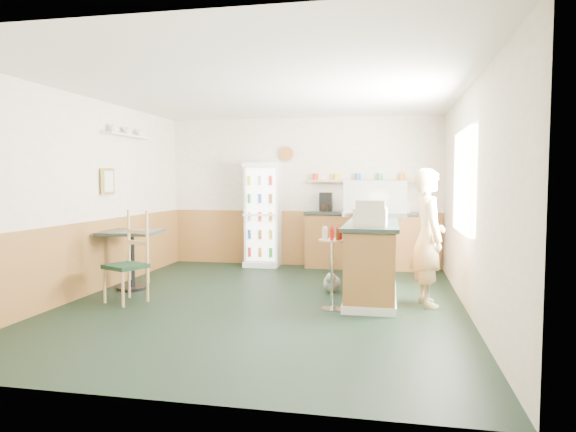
% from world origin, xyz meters
% --- Properties ---
extents(ground, '(6.00, 6.00, 0.00)m').
position_xyz_m(ground, '(0.00, 0.00, 0.00)').
color(ground, black).
rests_on(ground, ground).
extents(room_envelope, '(5.04, 6.02, 2.72)m').
position_xyz_m(room_envelope, '(-0.23, 0.73, 1.52)').
color(room_envelope, '#F0E1CC').
rests_on(room_envelope, ground).
extents(service_counter, '(0.68, 3.01, 1.01)m').
position_xyz_m(service_counter, '(1.35, 1.07, 0.46)').
color(service_counter, '#986531').
rests_on(service_counter, ground).
extents(back_counter, '(2.24, 0.42, 1.69)m').
position_xyz_m(back_counter, '(1.19, 2.80, 0.55)').
color(back_counter, '#986531').
rests_on(back_counter, ground).
extents(drinks_fridge, '(0.62, 0.53, 1.88)m').
position_xyz_m(drinks_fridge, '(-0.69, 2.74, 0.94)').
color(drinks_fridge, white).
rests_on(drinks_fridge, ground).
extents(display_case, '(0.96, 0.50, 0.55)m').
position_xyz_m(display_case, '(1.35, 1.69, 1.28)').
color(display_case, silver).
rests_on(display_case, service_counter).
extents(cash_register, '(0.40, 0.42, 0.22)m').
position_xyz_m(cash_register, '(1.35, -0.06, 1.12)').
color(cash_register, beige).
rests_on(cash_register, service_counter).
extents(shopkeeper, '(0.52, 0.65, 1.71)m').
position_xyz_m(shopkeeper, '(2.05, 0.27, 0.86)').
color(shopkeeper, tan).
rests_on(shopkeeper, ground).
extents(condiment_stand, '(0.32, 0.32, 1.00)m').
position_xyz_m(condiment_stand, '(0.90, -0.18, 0.67)').
color(condiment_stand, silver).
rests_on(condiment_stand, ground).
extents(newspaper_rack, '(0.09, 0.43, 0.69)m').
position_xyz_m(newspaper_rack, '(0.99, 1.14, 0.57)').
color(newspaper_rack, black).
rests_on(newspaper_rack, ground).
extents(cafe_table, '(0.86, 0.86, 0.85)m').
position_xyz_m(cafe_table, '(-2.05, 0.41, 0.60)').
color(cafe_table, black).
rests_on(cafe_table, ground).
extents(cafe_chair, '(0.58, 0.59, 1.18)m').
position_xyz_m(cafe_chair, '(-1.73, -0.24, 0.61)').
color(cafe_chair, black).
rests_on(cafe_chair, ground).
extents(dog_doorstop, '(0.24, 0.32, 0.29)m').
position_xyz_m(dog_doorstop, '(0.79, 0.76, 0.14)').
color(dog_doorstop, gray).
rests_on(dog_doorstop, ground).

